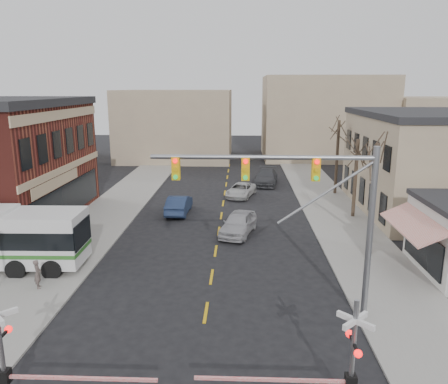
{
  "coord_description": "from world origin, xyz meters",
  "views": [
    {
      "loc": [
        1.59,
        -16.71,
        10.41
      ],
      "look_at": [
        0.47,
        11.94,
        3.5
      ],
      "focal_mm": 35.0,
      "sensor_mm": 36.0,
      "label": 1
    }
  ],
  "objects_px": {
    "traffic_signal_mast": "(310,198)",
    "pedestrian_near": "(38,274)",
    "pedestrian_far": "(53,250)",
    "car_d": "(266,177)",
    "car_b": "(179,204)",
    "rr_crossing_east": "(339,358)",
    "rr_crossing_west": "(14,353)",
    "car_c": "(241,190)",
    "car_a": "(238,223)"
  },
  "relations": [
    {
      "from": "car_a",
      "to": "rr_crossing_east",
      "type": "bearing_deg",
      "value": -64.33
    },
    {
      "from": "traffic_signal_mast",
      "to": "car_d",
      "type": "xyz_separation_m",
      "value": [
        -0.22,
        28.53,
        -4.91
      ]
    },
    {
      "from": "rr_crossing_west",
      "to": "pedestrian_far",
      "type": "distance_m",
      "value": 12.47
    },
    {
      "from": "rr_crossing_west",
      "to": "rr_crossing_east",
      "type": "bearing_deg",
      "value": 0.96
    },
    {
      "from": "rr_crossing_east",
      "to": "car_d",
      "type": "distance_m",
      "value": 34.52
    },
    {
      "from": "rr_crossing_west",
      "to": "car_d",
      "type": "xyz_separation_m",
      "value": [
        10.11,
        34.67,
        -1.15
      ]
    },
    {
      "from": "rr_crossing_east",
      "to": "car_b",
      "type": "height_order",
      "value": "rr_crossing_east"
    },
    {
      "from": "traffic_signal_mast",
      "to": "car_c",
      "type": "distance_m",
      "value": 23.64
    },
    {
      "from": "car_c",
      "to": "pedestrian_near",
      "type": "xyz_separation_m",
      "value": [
        -10.59,
        -20.55,
        0.25
      ]
    },
    {
      "from": "car_a",
      "to": "pedestrian_far",
      "type": "relative_size",
      "value": 2.96
    },
    {
      "from": "rr_crossing_west",
      "to": "car_d",
      "type": "relative_size",
      "value": 0.99
    },
    {
      "from": "car_d",
      "to": "pedestrian_near",
      "type": "height_order",
      "value": "pedestrian_near"
    },
    {
      "from": "car_c",
      "to": "car_b",
      "type": "bearing_deg",
      "value": -115.61
    },
    {
      "from": "traffic_signal_mast",
      "to": "car_b",
      "type": "relative_size",
      "value": 2.06
    },
    {
      "from": "car_d",
      "to": "pedestrian_far",
      "type": "relative_size",
      "value": 3.45
    },
    {
      "from": "pedestrian_near",
      "to": "pedestrian_far",
      "type": "height_order",
      "value": "pedestrian_far"
    },
    {
      "from": "car_c",
      "to": "pedestrian_far",
      "type": "relative_size",
      "value": 2.84
    },
    {
      "from": "traffic_signal_mast",
      "to": "pedestrian_far",
      "type": "height_order",
      "value": "traffic_signal_mast"
    },
    {
      "from": "car_b",
      "to": "car_c",
      "type": "relative_size",
      "value": 1.01
    },
    {
      "from": "rr_crossing_west",
      "to": "car_c",
      "type": "distance_m",
      "value": 29.97
    },
    {
      "from": "car_a",
      "to": "pedestrian_near",
      "type": "distance_m",
      "value": 14.02
    },
    {
      "from": "rr_crossing_east",
      "to": "traffic_signal_mast",
      "type": "bearing_deg",
      "value": 91.86
    },
    {
      "from": "car_b",
      "to": "car_d",
      "type": "relative_size",
      "value": 0.83
    },
    {
      "from": "rr_crossing_east",
      "to": "car_b",
      "type": "xyz_separation_m",
      "value": [
        -8.4,
        22.88,
        -1.19
      ]
    },
    {
      "from": "rr_crossing_east",
      "to": "car_d",
      "type": "relative_size",
      "value": 0.99
    },
    {
      "from": "car_b",
      "to": "pedestrian_far",
      "type": "distance_m",
      "value": 12.72
    },
    {
      "from": "car_c",
      "to": "car_d",
      "type": "height_order",
      "value": "car_d"
    },
    {
      "from": "traffic_signal_mast",
      "to": "rr_crossing_east",
      "type": "bearing_deg",
      "value": -88.14
    },
    {
      "from": "rr_crossing_east",
      "to": "pedestrian_far",
      "type": "distance_m",
      "value": 18.52
    },
    {
      "from": "traffic_signal_mast",
      "to": "pedestrian_near",
      "type": "height_order",
      "value": "traffic_signal_mast"
    },
    {
      "from": "car_c",
      "to": "car_d",
      "type": "xyz_separation_m",
      "value": [
        2.77,
        5.64,
        0.17
      ]
    },
    {
      "from": "rr_crossing_east",
      "to": "car_d",
      "type": "xyz_separation_m",
      "value": [
        -0.42,
        34.5,
        -1.15
      ]
    },
    {
      "from": "traffic_signal_mast",
      "to": "pedestrian_near",
      "type": "distance_m",
      "value": 14.61
    },
    {
      "from": "car_a",
      "to": "car_c",
      "type": "xyz_separation_m",
      "value": [
        0.17,
        11.17,
        -0.18
      ]
    },
    {
      "from": "rr_crossing_west",
      "to": "pedestrian_far",
      "type": "relative_size",
      "value": 3.43
    },
    {
      "from": "car_d",
      "to": "pedestrian_far",
      "type": "bearing_deg",
      "value": -114.01
    },
    {
      "from": "rr_crossing_east",
      "to": "rr_crossing_west",
      "type": "bearing_deg",
      "value": -179.04
    },
    {
      "from": "car_a",
      "to": "pedestrian_far",
      "type": "height_order",
      "value": "pedestrian_far"
    },
    {
      "from": "rr_crossing_west",
      "to": "car_a",
      "type": "relative_size",
      "value": 1.16
    },
    {
      "from": "traffic_signal_mast",
      "to": "car_a",
      "type": "bearing_deg",
      "value": 105.1
    },
    {
      "from": "traffic_signal_mast",
      "to": "car_d",
      "type": "height_order",
      "value": "traffic_signal_mast"
    },
    {
      "from": "traffic_signal_mast",
      "to": "rr_crossing_east",
      "type": "height_order",
      "value": "traffic_signal_mast"
    },
    {
      "from": "car_a",
      "to": "car_d",
      "type": "height_order",
      "value": "car_a"
    },
    {
      "from": "rr_crossing_west",
      "to": "pedestrian_near",
      "type": "bearing_deg",
      "value": 111.0
    },
    {
      "from": "car_c",
      "to": "pedestrian_near",
      "type": "height_order",
      "value": "pedestrian_near"
    },
    {
      "from": "pedestrian_near",
      "to": "car_b",
      "type": "bearing_deg",
      "value": -38.83
    },
    {
      "from": "pedestrian_far",
      "to": "pedestrian_near",
      "type": "bearing_deg",
      "value": -102.85
    },
    {
      "from": "car_b",
      "to": "pedestrian_near",
      "type": "distance_m",
      "value": 15.54
    },
    {
      "from": "rr_crossing_west",
      "to": "pedestrian_near",
      "type": "xyz_separation_m",
      "value": [
        -3.26,
        8.48,
        -1.07
      ]
    },
    {
      "from": "traffic_signal_mast",
      "to": "pedestrian_near",
      "type": "relative_size",
      "value": 6.26
    }
  ]
}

